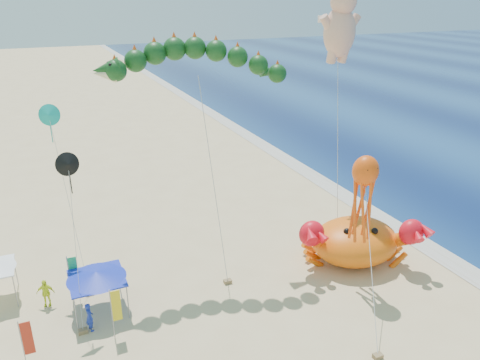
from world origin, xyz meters
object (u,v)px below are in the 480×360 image
(dragon_kite, at_px, (195,67))
(cherub_kite, at_px, (341,23))
(canopy_blue, at_px, (96,275))
(octopus_kite, at_px, (363,193))
(crab_inflatable, at_px, (356,240))

(dragon_kite, height_order, cherub_kite, cherub_kite)
(canopy_blue, bearing_deg, octopus_kite, -13.12)
(dragon_kite, relative_size, canopy_blue, 4.34)
(cherub_kite, xyz_separation_m, octopus_kite, (-3.01, -7.94, -9.43))
(dragon_kite, height_order, octopus_kite, dragon_kite)
(octopus_kite, relative_size, canopy_blue, 2.56)
(dragon_kite, xyz_separation_m, cherub_kite, (11.32, 1.14, 2.26))
(crab_inflatable, relative_size, cherub_kite, 0.47)
(dragon_kite, bearing_deg, crab_inflatable, -25.22)
(crab_inflatable, distance_m, canopy_blue, 17.55)
(crab_inflatable, height_order, octopus_kite, octopus_kite)
(dragon_kite, xyz_separation_m, octopus_kite, (8.31, -6.80, -7.17))
(canopy_blue, bearing_deg, crab_inflatable, -5.14)
(crab_inflatable, bearing_deg, cherub_kite, 76.31)
(cherub_kite, relative_size, octopus_kite, 2.09)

